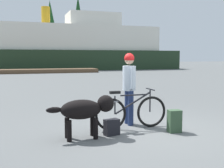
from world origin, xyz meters
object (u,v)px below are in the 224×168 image
ferry_boat (73,48)px  person_cyclist (129,82)px  bicycle (131,112)px  backpack (174,121)px  handbag_pannier (112,127)px  dog (85,110)px

ferry_boat → person_cyclist: bearing=-97.8°
bicycle → ferry_boat: ferry_boat is taller
backpack → handbag_pannier: (-1.39, 0.21, -0.08)m
backpack → dog: bearing=174.8°
dog → handbag_pannier: (0.58, 0.04, -0.42)m
bicycle → handbag_pannier: bearing=-148.3°
person_cyclist → handbag_pannier: bearing=-132.3°
dog → ferry_boat: bearing=80.1°
bicycle → person_cyclist: size_ratio=1.00×
person_cyclist → bicycle: bearing=-105.1°
ferry_boat → dog: bearing=-99.9°
backpack → bicycle: bearing=144.0°
person_cyclist → backpack: size_ratio=3.52×
dog → handbag_pannier: dog is taller
person_cyclist → ferry_boat: 31.38m
ferry_boat → bicycle: bearing=-97.9°
backpack → handbag_pannier: size_ratio=1.45×
dog → ferry_boat: (5.54, 31.85, 2.20)m
person_cyclist → backpack: person_cyclist is taller
handbag_pannier → ferry_boat: 32.30m
bicycle → person_cyclist: (0.11, 0.41, 0.67)m
bicycle → ferry_boat: 31.84m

